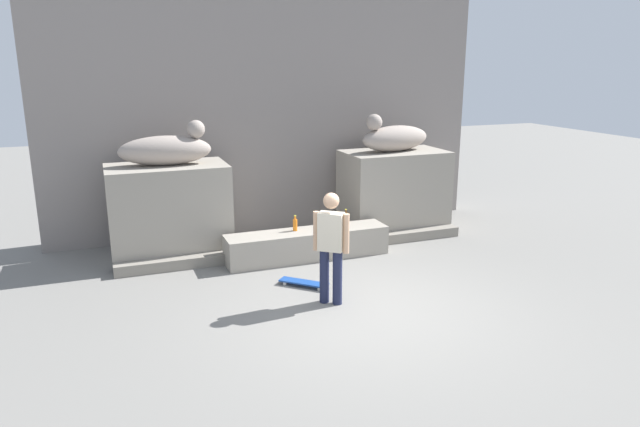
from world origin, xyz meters
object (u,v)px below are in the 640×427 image
(statue_reclining_left, at_px, (167,149))
(statue_reclining_right, at_px, (394,137))
(skater, at_px, (331,243))
(skateboard, at_px, (304,282))
(bottle_brown, at_px, (346,217))
(bottle_orange, at_px, (295,224))

(statue_reclining_left, relative_size, statue_reclining_right, 0.97)
(skater, relative_size, skateboard, 2.33)
(skateboard, bearing_deg, statue_reclining_right, 83.29)
(statue_reclining_left, relative_size, bottle_brown, 6.12)
(statue_reclining_right, height_order, bottle_brown, statue_reclining_right)
(skater, distance_m, bottle_brown, 2.56)
(statue_reclining_right, bearing_deg, statue_reclining_left, -11.27)
(statue_reclining_right, bearing_deg, bottle_brown, 18.66)
(skater, xyz_separation_m, bottle_orange, (0.16, 2.09, -0.29))
(skateboard, distance_m, bottle_orange, 1.49)
(bottle_brown, bearing_deg, statue_reclining_left, 165.37)
(statue_reclining_left, height_order, skateboard, statue_reclining_left)
(skateboard, height_order, bottle_orange, bottle_orange)
(statue_reclining_left, xyz_separation_m, statue_reclining_right, (4.48, -0.00, 0.00))
(statue_reclining_right, bearing_deg, bottle_orange, 9.90)
(statue_reclining_right, xyz_separation_m, bottle_orange, (-2.45, -0.94, -1.33))
(statue_reclining_right, height_order, skater, statue_reclining_right)
(skater, relative_size, bottle_orange, 5.91)
(bottle_brown, distance_m, bottle_orange, 1.06)
(bottle_brown, bearing_deg, skateboard, -132.63)
(skater, bearing_deg, statue_reclining_left, 160.76)
(statue_reclining_left, xyz_separation_m, bottle_orange, (2.04, -0.95, -1.33))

